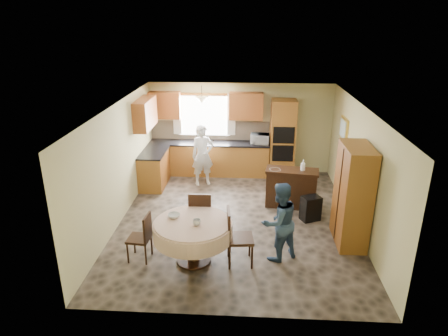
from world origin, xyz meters
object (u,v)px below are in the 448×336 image
oven_tower (282,139)px  chair_right (235,234)px  cupboard (353,196)px  chair_back (201,214)px  dining_table (193,231)px  person_sink (203,155)px  sideboard (291,189)px  chair_left (143,235)px  person_dining (279,222)px

oven_tower → chair_right: size_ratio=2.02×
cupboard → chair_back: bearing=-177.3°
dining_table → chair_back: size_ratio=1.34×
chair_right → person_sink: (-0.97, 3.57, 0.21)m
person_sink → sideboard: bearing=-48.5°
cupboard → dining_table: size_ratio=1.40×
sideboard → cupboard: (0.98, -1.52, 0.56)m
chair_left → person_dining: bearing=99.5°
cupboard → chair_right: bearing=-158.2°
cupboard → chair_left: bearing=-167.4°
chair_right → person_sink: size_ratio=0.66×
oven_tower → dining_table: bearing=-113.5°
oven_tower → chair_back: 4.03m
dining_table → cupboard: bearing=16.6°
sideboard → chair_left: bearing=-132.1°
cupboard → oven_tower: bearing=107.3°
dining_table → person_dining: person_dining is taller
chair_left → chair_back: size_ratio=0.86×
sideboard → person_dining: size_ratio=0.80×
chair_right → person_sink: 3.71m
chair_left → chair_back: chair_back is taller
cupboard → person_dining: 1.59m
oven_tower → chair_back: (-1.82, -3.57, -0.48)m
person_dining → oven_tower: bearing=-127.4°
chair_back → sideboard: bearing=-140.7°
person_dining → person_sink: bearing=-95.1°
person_sink → person_dining: 3.79m
cupboard → chair_left: size_ratio=2.19×
oven_tower → chair_back: bearing=-117.1°
chair_back → cupboard: bearing=-178.9°
dining_table → chair_right: 0.75m
cupboard → person_sink: bearing=139.6°
chair_left → person_sink: person_sink is taller
person_dining → chair_back: bearing=-52.5°
sideboard → dining_table: 3.10m
chair_left → chair_right: bearing=94.4°
person_sink → chair_left: bearing=-121.2°
chair_left → chair_back: (0.96, 0.73, 0.08)m
chair_left → person_dining: person_dining is taller
cupboard → person_sink: cupboard is taller
oven_tower → chair_back: size_ratio=2.02×
person_dining → dining_table: bearing=-24.7°
chair_back → person_dining: (1.47, -0.54, 0.16)m
oven_tower → sideboard: 2.02m
dining_table → chair_back: bearing=86.2°
cupboard → dining_table: cupboard is taller
chair_back → chair_right: 1.02m
chair_left → chair_right: size_ratio=0.85×
oven_tower → chair_back: oven_tower is taller
dining_table → chair_right: (0.75, -0.00, -0.04)m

